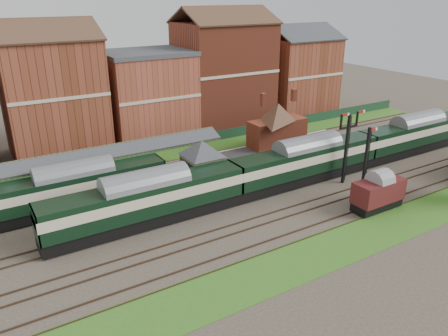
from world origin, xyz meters
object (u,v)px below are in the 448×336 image
semaphore_bracket (347,144)px  dmu_train (307,160)px  signal_box (202,166)px  goods_van_a (378,192)px  platform_railcar (76,187)px

semaphore_bracket → dmu_train: bearing=143.7°
signal_box → goods_van_a: size_ratio=1.12×
semaphore_bracket → platform_railcar: 28.95m
signal_box → goods_van_a: bearing=-43.3°
signal_box → dmu_train: 12.09m
signal_box → platform_railcar: (-12.39, 3.25, -0.76)m
platform_railcar → goods_van_a: (25.40, -15.50, -0.56)m
signal_box → dmu_train: bearing=-15.6°
signal_box → platform_railcar: bearing=165.3°
dmu_train → platform_railcar: dmu_train is taller
goods_van_a → signal_box: bearing=136.7°
dmu_train → platform_railcar: bearing=164.9°
platform_railcar → goods_van_a: 29.76m
goods_van_a → dmu_train: bearing=98.7°
signal_box → platform_railcar: size_ratio=0.33×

